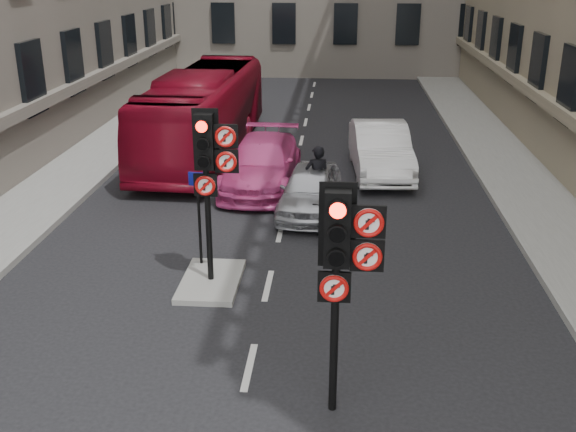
# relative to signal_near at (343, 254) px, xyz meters

# --- Properties ---
(pavement_left) EXTENTS (3.00, 50.00, 0.16)m
(pavement_left) POSITION_rel_signal_near_xyz_m (-8.69, 11.01, -2.50)
(pavement_left) COLOR gray
(pavement_left) RESTS_ON ground
(pavement_right) EXTENTS (3.00, 50.00, 0.16)m
(pavement_right) POSITION_rel_signal_near_xyz_m (5.71, 11.01, -2.50)
(pavement_right) COLOR gray
(pavement_right) RESTS_ON ground
(centre_island) EXTENTS (1.20, 2.00, 0.12)m
(centre_island) POSITION_rel_signal_near_xyz_m (-2.69, 4.01, -2.52)
(centre_island) COLOR gray
(centre_island) RESTS_ON ground
(signal_near) EXTENTS (0.91, 0.40, 3.58)m
(signal_near) POSITION_rel_signal_near_xyz_m (0.00, 0.00, 0.00)
(signal_near) COLOR black
(signal_near) RESTS_ON ground
(signal_far) EXTENTS (0.91, 0.40, 3.58)m
(signal_far) POSITION_rel_signal_near_xyz_m (-2.60, 4.00, 0.12)
(signal_far) COLOR black
(signal_far) RESTS_ON centre_island
(car_silver) EXTENTS (1.80, 3.82, 1.26)m
(car_silver) POSITION_rel_signal_near_xyz_m (-0.82, 8.46, -1.95)
(car_silver) COLOR #ACAEB4
(car_silver) RESTS_ON ground
(car_white) EXTENTS (1.98, 4.86, 1.57)m
(car_white) POSITION_rel_signal_near_xyz_m (1.22, 12.10, -1.80)
(car_white) COLOR white
(car_white) RESTS_ON ground
(car_pink) EXTENTS (2.22, 5.01, 1.43)m
(car_pink) POSITION_rel_signal_near_xyz_m (-2.35, 10.51, -1.87)
(car_pink) COLOR #C83A80
(car_pink) RESTS_ON ground
(bus_red) EXTENTS (2.83, 10.44, 2.88)m
(bus_red) POSITION_rel_signal_near_xyz_m (-4.73, 14.00, -1.14)
(bus_red) COLOR maroon
(bus_red) RESTS_ON ground
(motorcycle) EXTENTS (0.50, 1.66, 0.99)m
(motorcycle) POSITION_rel_signal_near_xyz_m (-0.44, 6.86, -2.09)
(motorcycle) COLOR black
(motorcycle) RESTS_ON ground
(motorcyclist) EXTENTS (0.74, 0.57, 1.80)m
(motorcyclist) POSITION_rel_signal_near_xyz_m (-0.64, 8.62, -1.68)
(motorcyclist) COLOR black
(motorcyclist) RESTS_ON ground
(info_sign) EXTENTS (0.36, 0.13, 2.10)m
(info_sign) POSITION_rel_signal_near_xyz_m (-3.04, 4.74, -1.11)
(info_sign) COLOR black
(info_sign) RESTS_ON centre_island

